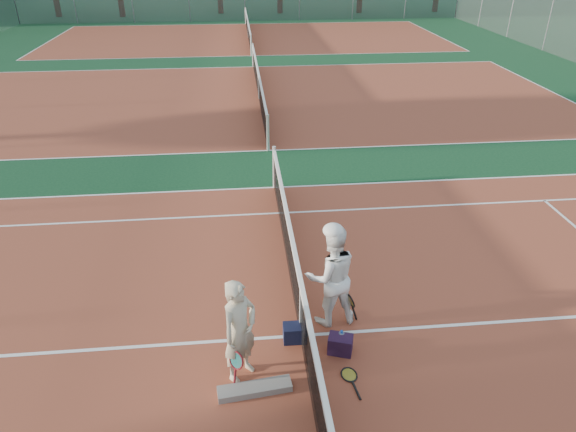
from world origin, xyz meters
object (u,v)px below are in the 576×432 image
(player_b, at_px, (331,276))
(sports_bag_purple, at_px, (340,344))
(player_a, at_px, (240,331))
(racket_black_held, at_px, (350,308))
(sports_bag_navy, at_px, (295,333))
(net_main, at_px, (301,311))
(racket_spare, at_px, (349,375))
(racket_red, at_px, (237,369))
(water_bottle, at_px, (341,340))

(player_b, bearing_deg, sports_bag_purple, 84.09)
(player_a, relative_size, racket_black_held, 2.79)
(player_b, xyz_separation_m, sports_bag_navy, (-0.62, -0.44, -0.73))
(player_a, relative_size, player_b, 0.92)
(player_a, bearing_deg, net_main, -7.91)
(racket_spare, bearing_deg, racket_red, 82.49)
(sports_bag_purple, bearing_deg, racket_spare, -85.12)
(player_a, xyz_separation_m, racket_spare, (1.54, -0.19, -0.79))
(sports_bag_purple, xyz_separation_m, water_bottle, (0.03, 0.09, 0.00))
(racket_spare, bearing_deg, net_main, 25.47)
(racket_red, relative_size, racket_black_held, 1.03)
(racket_red, xyz_separation_m, racket_black_held, (1.84, 1.17, -0.01))
(sports_bag_navy, height_order, water_bottle, water_bottle)
(racket_red, bearing_deg, player_b, -12.33)
(player_b, xyz_separation_m, racket_black_held, (0.31, -0.10, -0.59))
(net_main, relative_size, racket_spare, 18.30)
(net_main, xyz_separation_m, racket_spare, (0.60, -0.90, -0.49))
(sports_bag_navy, distance_m, sports_bag_purple, 0.73)
(racket_red, bearing_deg, racket_black_held, -19.68)
(racket_spare, bearing_deg, water_bottle, -6.71)
(player_b, distance_m, racket_black_held, 0.67)
(sports_bag_purple, distance_m, water_bottle, 0.09)
(racket_red, xyz_separation_m, racket_spare, (1.61, 0.01, -0.28))
(player_b, height_order, water_bottle, player_b)
(player_a, bearing_deg, racket_black_held, -16.28)
(sports_bag_purple, bearing_deg, racket_black_held, 67.56)
(player_a, height_order, sports_bag_navy, player_a)
(net_main, height_order, racket_black_held, net_main)
(racket_black_held, height_order, water_bottle, racket_black_held)
(player_a, relative_size, racket_spare, 2.69)
(racket_black_held, xyz_separation_m, sports_bag_navy, (-0.93, -0.34, -0.14))
(water_bottle, bearing_deg, sports_bag_navy, 160.73)
(player_b, relative_size, racket_black_held, 3.03)
(racket_black_held, bearing_deg, sports_bag_purple, 47.84)
(racket_spare, bearing_deg, racket_black_held, -19.39)
(water_bottle, bearing_deg, racket_red, -159.72)
(net_main, relative_size, sports_bag_navy, 29.95)
(net_main, bearing_deg, racket_spare, -56.52)
(racket_black_held, bearing_deg, player_a, 8.68)
(net_main, bearing_deg, player_a, -143.24)
(net_main, bearing_deg, sports_bag_purple, -36.56)
(net_main, bearing_deg, player_b, 34.53)
(racket_spare, bearing_deg, sports_bag_purple, -3.13)
(net_main, bearing_deg, racket_black_held, 16.95)
(racket_spare, height_order, sports_bag_purple, sports_bag_purple)
(racket_black_held, distance_m, sports_bag_purple, 0.73)
(racket_black_held, relative_size, sports_bag_navy, 1.58)
(net_main, height_order, racket_spare, net_main)
(water_bottle, bearing_deg, sports_bag_purple, -108.69)
(racket_black_held, bearing_deg, racket_spare, 58.91)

